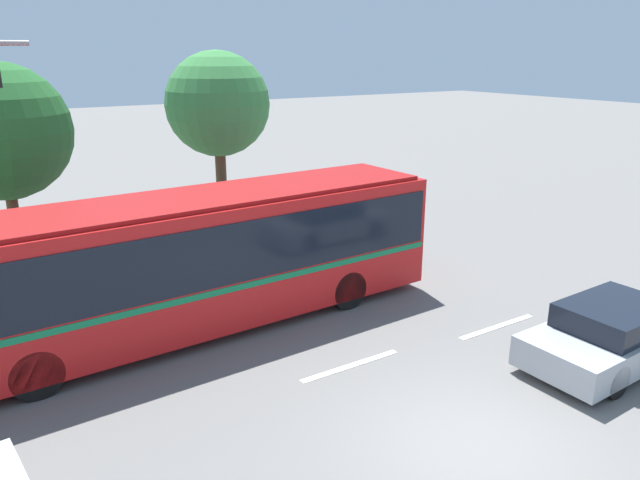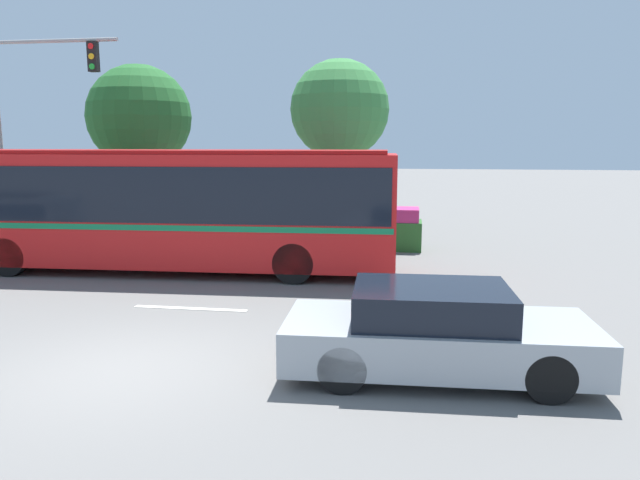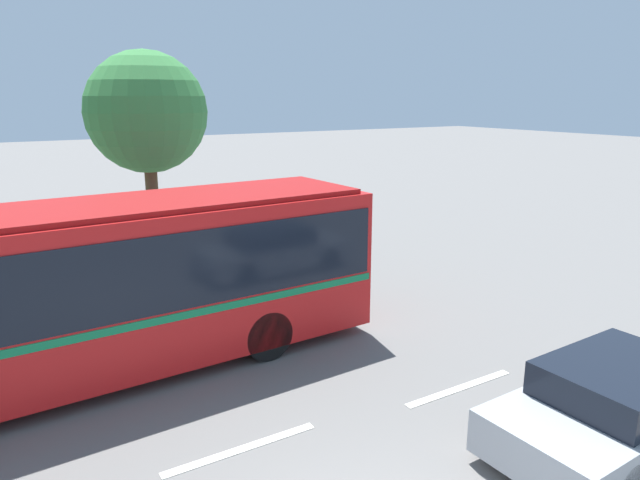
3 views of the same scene
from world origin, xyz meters
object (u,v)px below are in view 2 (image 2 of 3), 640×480
city_bus (172,203)px  sedan_foreground (436,333)px  street_tree_left (139,117)px  street_tree_centre (340,110)px  traffic_light_pole (25,108)px

city_bus → sedan_foreground: size_ratio=2.61×
sedan_foreground → street_tree_left: bearing=128.5°
city_bus → sedan_foreground: (6.62, -6.25, -1.18)m
sedan_foreground → street_tree_centre: 14.31m
traffic_light_pole → street_tree_centre: traffic_light_pole is taller
traffic_light_pole → street_tree_left: bearing=44.7°
street_tree_left → city_bus: bearing=-58.4°
street_tree_left → sedan_foreground: bearing=-49.5°
city_bus → street_tree_left: street_tree_left is taller
street_tree_left → street_tree_centre: size_ratio=0.96×
traffic_light_pole → city_bus: bearing=-25.3°
sedan_foreground → traffic_light_pole: (-12.59, 9.08, 3.81)m
street_tree_centre → street_tree_left: bearing=-165.8°
city_bus → street_tree_centre: street_tree_centre is taller
city_bus → street_tree_left: (-3.34, 5.42, 2.44)m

